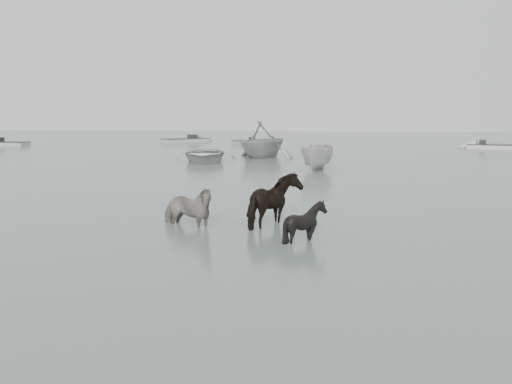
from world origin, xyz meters
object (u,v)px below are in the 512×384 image
pony_dark (276,196)px  rowboat_lead (204,153)px  pony_pinto (187,199)px  pony_black (305,216)px

pony_dark → rowboat_lead: size_ratio=0.31×
pony_pinto → rowboat_lead: pony_pinto is taller
pony_black → rowboat_lead: bearing=17.8°
pony_pinto → pony_black: bearing=-92.8°
pony_pinto → rowboat_lead: bearing=30.9°
pony_dark → rowboat_lead: bearing=19.8°
pony_pinto → pony_dark: 2.53m
pony_pinto → pony_black: 3.69m
pony_pinto → rowboat_lead: (-3.81, 19.77, -0.21)m
pony_pinto → pony_dark: size_ratio=1.07×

